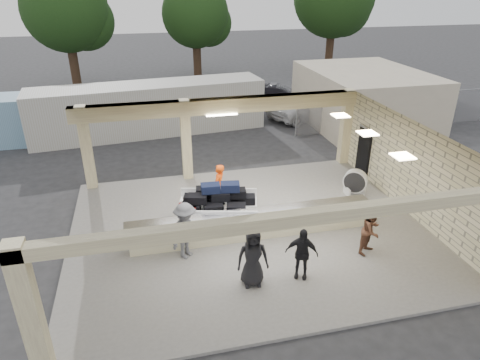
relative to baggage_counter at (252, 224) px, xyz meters
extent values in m
plane|color=#28282B|center=(0.00, 0.50, -0.59)|extent=(120.00, 120.00, 0.00)
cube|color=slate|center=(0.00, 0.50, -0.54)|extent=(12.00, 10.00, 0.10)
cube|color=tan|center=(0.00, 0.50, 2.91)|extent=(12.00, 10.00, 0.02)
cube|color=beige|center=(6.00, 0.50, 1.16)|extent=(0.02, 10.00, 3.50)
cube|color=black|center=(5.94, 3.70, 0.56)|extent=(0.10, 0.95, 2.10)
cube|color=tan|center=(0.00, 5.25, 2.61)|extent=(12.00, 0.50, 0.60)
cube|color=tan|center=(0.00, -4.35, 2.76)|extent=(12.00, 0.30, 0.30)
cube|color=tan|center=(-5.50, 5.25, 1.21)|extent=(0.40, 0.40, 3.50)
cube|color=tan|center=(-1.50, 5.25, 1.21)|extent=(0.40, 0.40, 3.50)
cube|color=tan|center=(5.80, 5.30, 1.21)|extent=(0.40, 0.40, 3.50)
cube|color=tan|center=(-5.80, -4.30, 1.21)|extent=(0.40, 0.40, 3.50)
cube|color=white|center=(0.00, 5.00, 2.29)|extent=(1.30, 0.12, 0.06)
cube|color=#FFEABF|center=(3.80, 2.00, 2.88)|extent=(0.55, 0.55, 0.04)
cube|color=#FFEABF|center=(3.80, 0.00, 2.88)|extent=(0.55, 0.55, 0.04)
cube|color=#FFEABF|center=(3.80, -2.00, 2.88)|extent=(0.55, 0.55, 0.04)
cube|color=beige|center=(0.00, 0.00, -0.04)|extent=(8.00, 0.50, 0.90)
cube|color=#B7B7BC|center=(0.00, 0.00, 0.46)|extent=(8.20, 0.58, 0.06)
cube|color=white|center=(-0.98, 1.00, 0.17)|extent=(3.05, 2.26, 0.13)
cylinder|color=black|center=(-2.19, 0.68, -0.27)|extent=(0.23, 0.46, 0.44)
cylinder|color=black|center=(-1.89, 1.85, -0.27)|extent=(0.23, 0.46, 0.44)
cylinder|color=black|center=(-0.06, 0.15, -0.27)|extent=(0.23, 0.46, 0.44)
cylinder|color=black|center=(0.23, 1.32, -0.27)|extent=(0.23, 0.46, 0.44)
cube|color=white|center=(-0.78, 1.80, 0.39)|extent=(2.67, 0.72, 0.33)
cube|color=white|center=(-1.18, 0.20, 0.39)|extent=(2.67, 0.72, 0.33)
cube|color=black|center=(-1.91, 0.90, 0.38)|extent=(0.72, 0.56, 0.28)
cube|color=black|center=(-1.16, 0.71, 0.38)|extent=(0.72, 0.56, 0.28)
cube|color=black|center=(-0.42, 0.52, 0.38)|extent=(0.72, 0.56, 0.28)
cube|color=black|center=(-1.75, 1.53, 0.38)|extent=(0.72, 0.56, 0.28)
cube|color=black|center=(-1.00, 1.35, 0.38)|extent=(0.72, 0.56, 0.28)
cube|color=black|center=(-0.26, 1.16, 0.38)|extent=(0.72, 0.56, 0.28)
cube|color=black|center=(-1.67, 0.95, 0.67)|extent=(0.72, 0.56, 0.28)
cube|color=black|center=(-0.87, 0.97, 0.67)|extent=(0.72, 0.56, 0.28)
cube|color=black|center=(-0.29, 1.05, 0.67)|extent=(0.72, 0.56, 0.28)
cube|color=black|center=(-1.32, 1.43, 0.67)|extent=(0.72, 0.56, 0.28)
cube|color=black|center=(-1.19, 1.05, 0.97)|extent=(0.72, 0.56, 0.28)
cube|color=black|center=(-0.53, 1.00, 0.97)|extent=(0.72, 0.56, 0.28)
cube|color=#590F0C|center=(-2.04, 0.82, 0.38)|extent=(0.72, 0.56, 0.28)
cube|color=black|center=(0.06, 1.08, 0.38)|extent=(0.72, 0.56, 0.28)
cylinder|color=white|center=(4.80, 2.09, 0.09)|extent=(0.93, 0.85, 0.95)
cylinder|color=black|center=(4.80, 2.09, 0.09)|extent=(0.88, 0.81, 0.84)
cube|color=white|center=(4.48, 2.09, -0.33)|extent=(0.06, 0.53, 0.32)
cube|color=white|center=(5.11, 2.09, -0.33)|extent=(0.06, 0.53, 0.32)
imported|color=#F54C0C|center=(-0.69, 2.23, 0.39)|extent=(0.64, 0.73, 1.76)
imported|color=brown|center=(3.38, -1.69, 0.31)|extent=(0.83, 0.71, 1.59)
imported|color=black|center=(0.83, -2.34, 0.31)|extent=(0.99, 0.70, 1.60)
imported|color=#55565B|center=(-2.26, -0.58, 0.44)|extent=(1.16, 1.13, 1.85)
imported|color=black|center=(-0.61, -2.33, 0.42)|extent=(0.91, 0.44, 1.81)
imported|color=silver|center=(6.78, 12.57, 0.11)|extent=(5.41, 4.12, 1.40)
imported|color=silver|center=(10.63, 13.29, 0.19)|extent=(5.19, 4.03, 1.56)
imported|color=black|center=(5.99, 15.79, 0.10)|extent=(4.37, 2.99, 1.38)
cube|color=#BABBB6|center=(-2.75, 11.98, 0.79)|extent=(12.91, 3.83, 2.75)
cylinder|color=gray|center=(5.00, 9.50, 0.41)|extent=(0.06, 0.06, 2.00)
cylinder|color=gray|center=(7.00, 9.50, 0.41)|extent=(0.06, 0.06, 2.00)
cylinder|color=gray|center=(9.00, 9.50, 0.41)|extent=(0.06, 0.06, 2.00)
cylinder|color=gray|center=(11.00, 9.50, 0.41)|extent=(0.06, 0.06, 2.00)
cylinder|color=gray|center=(13.00, 9.50, 0.41)|extent=(0.06, 0.06, 2.00)
cylinder|color=gray|center=(15.00, 9.50, 0.41)|extent=(0.06, 0.06, 2.00)
cube|color=gray|center=(11.00, 9.50, 0.41)|extent=(12.00, 0.02, 2.00)
cylinder|color=gray|center=(11.00, 9.50, 1.41)|extent=(12.00, 0.05, 0.05)
cylinder|color=#382619|center=(-8.00, 24.50, 1.66)|extent=(0.70, 0.70, 4.50)
sphere|color=black|center=(-8.00, 24.50, 5.26)|extent=(6.30, 6.30, 6.30)
sphere|color=black|center=(-6.80, 25.10, 4.36)|extent=(4.50, 4.50, 4.50)
cylinder|color=#382619|center=(2.00, 26.50, 1.41)|extent=(0.70, 0.70, 4.00)
sphere|color=black|center=(2.00, 26.50, 4.61)|extent=(5.60, 5.60, 5.60)
sphere|color=black|center=(3.20, 27.10, 3.81)|extent=(4.00, 4.00, 4.00)
cylinder|color=#382619|center=(14.00, 25.50, 1.91)|extent=(0.70, 0.70, 5.00)
sphere|color=black|center=(15.20, 26.10, 4.91)|extent=(5.00, 5.00, 5.00)
cube|color=beige|center=(9.50, 10.50, 1.01)|extent=(6.00, 8.00, 3.20)
camera|label=1|loc=(-3.20, -11.74, 7.42)|focal=32.00mm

